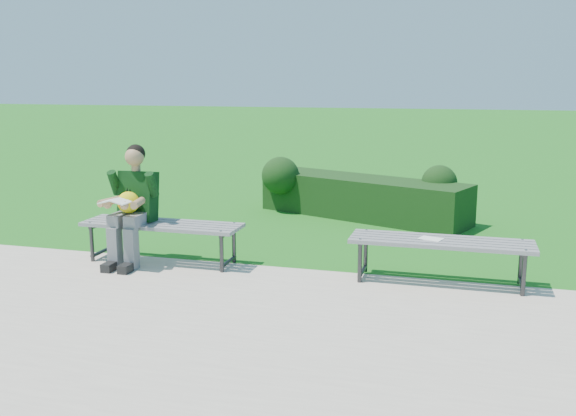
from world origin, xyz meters
TOP-DOWN VIEW (x-y plane):
  - ground at (0.00, 0.00)m, footprint 80.00×80.00m
  - walkway at (0.00, -1.75)m, footprint 30.00×3.50m
  - hedge at (0.47, 2.92)m, footprint 3.32×1.91m
  - bench_left at (-1.24, -0.15)m, footprint 1.80×0.50m
  - bench_right at (1.79, -0.11)m, footprint 1.80×0.50m
  - seated_boy at (-1.54, -0.25)m, footprint 0.56×0.76m
  - paper_sheet at (1.69, -0.11)m, footprint 0.26×0.22m

SIDE VIEW (x-z plane):
  - ground at x=0.00m, z-range 0.00..0.00m
  - walkway at x=0.00m, z-range 0.00..0.02m
  - hedge at x=0.47m, z-range -0.08..0.78m
  - bench_left at x=-1.24m, z-range 0.19..0.64m
  - bench_right at x=1.79m, z-range 0.19..0.64m
  - paper_sheet at x=1.69m, z-range 0.47..0.48m
  - seated_boy at x=-1.54m, z-range 0.06..1.37m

